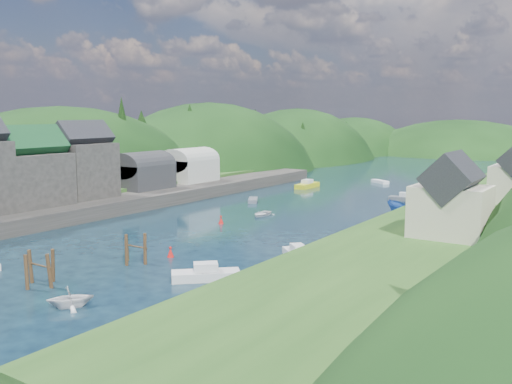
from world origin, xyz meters
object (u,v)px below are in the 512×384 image
Objects in this scene: piling_cluster_far at (136,252)px; channel_buoy_far at (221,220)px; piling_cluster_near at (40,272)px; channel_buoy_near at (171,252)px.

piling_cluster_far is 20.70m from channel_buoy_far.
piling_cluster_far is (1.31, 9.80, -0.12)m from piling_cluster_near.
channel_buoy_near and channel_buoy_far have the same top height.
piling_cluster_near is 3.19× the size of channel_buoy_far.
piling_cluster_far is at bearing -111.93° from channel_buoy_near.
channel_buoy_far is at bearing 96.87° from piling_cluster_near.
piling_cluster_far is at bearing 82.37° from piling_cluster_near.
channel_buoy_near is at bearing 68.07° from piling_cluster_far.
channel_buoy_near is (1.38, 3.42, -0.58)m from piling_cluster_far.
channel_buoy_far is at bearing 103.75° from piling_cluster_far.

